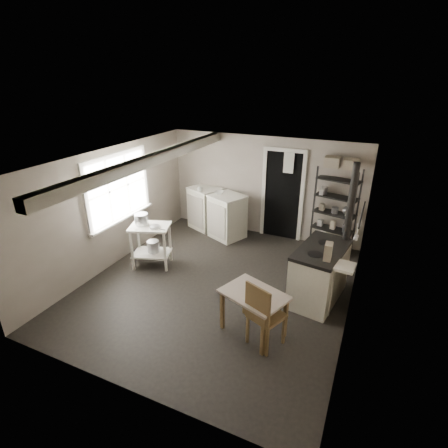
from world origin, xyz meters
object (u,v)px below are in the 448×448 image
at_px(shelf_rack, 335,209).
at_px(flour_sack, 321,244).
at_px(base_cabinets, 216,214).
at_px(prep_table, 152,247).
at_px(work_table, 253,311).
at_px(stove, 319,276).
at_px(stockpot, 142,221).
at_px(chair, 267,315).

xyz_separation_m(shelf_rack, flour_sack, (-0.16, -0.32, -0.71)).
bearing_deg(base_cabinets, flour_sack, 20.56).
distance_m(prep_table, work_table, 2.71).
height_order(shelf_rack, flour_sack, shelf_rack).
xyz_separation_m(work_table, flour_sack, (0.46, 2.88, -0.14)).
xyz_separation_m(shelf_rack, stove, (0.08, -1.94, -0.51)).
bearing_deg(stove, work_table, -110.02).
bearing_deg(work_table, stockpot, 159.04).
bearing_deg(base_cabinets, stockpot, -84.48).
height_order(base_cabinets, shelf_rack, shelf_rack).
bearing_deg(stockpot, stove, 4.06).
bearing_deg(stove, stockpot, -167.04).
bearing_deg(stockpot, prep_table, 3.33).
xyz_separation_m(stockpot, stove, (3.38, 0.24, -0.50)).
bearing_deg(flour_sack, chair, -94.16).
relative_size(stove, chair, 1.18).
height_order(shelf_rack, stove, shelf_rack).
relative_size(prep_table, chair, 0.83).
height_order(prep_table, base_cabinets, base_cabinets).
distance_m(prep_table, stove, 3.22).
height_order(prep_table, shelf_rack, shelf_rack).
relative_size(stove, work_table, 1.35).
relative_size(stockpot, chair, 0.27).
xyz_separation_m(base_cabinets, chair, (2.27, -3.14, 0.02)).
bearing_deg(stove, prep_table, -167.00).
relative_size(stockpot, stove, 0.23).
relative_size(shelf_rack, work_table, 2.02).
xyz_separation_m(stockpot, chair, (2.92, -1.16, -0.45)).
relative_size(work_table, flour_sack, 1.69).
distance_m(base_cabinets, work_table, 3.63).
xyz_separation_m(prep_table, chair, (2.75, -1.17, 0.08)).
bearing_deg(prep_table, chair, -23.14).
height_order(prep_table, stockpot, stockpot).
distance_m(work_table, chair, 0.29).
distance_m(stockpot, stove, 3.42).
distance_m(shelf_rack, work_table, 3.31).
distance_m(prep_table, base_cabinets, 2.03).
bearing_deg(work_table, prep_table, 157.54).
xyz_separation_m(base_cabinets, shelf_rack, (2.66, 0.19, 0.49)).
height_order(stove, flour_sack, stove).
distance_m(stockpot, base_cabinets, 2.14).
bearing_deg(shelf_rack, base_cabinets, -163.18).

